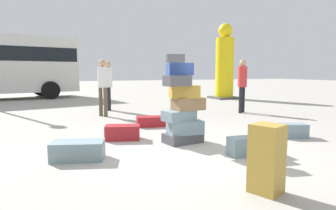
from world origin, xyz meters
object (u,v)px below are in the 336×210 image
(suitcase_slate_right_side, at_px, (250,146))
(person_tourist_with_camera, at_px, (108,81))
(suitcase_tower, at_px, (183,108))
(person_passerby_in_red, at_px, (103,82))
(suitcase_maroon_upright_blue, at_px, (152,121))
(yellow_dummy_statue, at_px, (225,66))
(person_bearded_onlooker, at_px, (242,81))
(suitcase_slate_behind_tower, at_px, (292,131))
(suitcase_slate_foreground_far, at_px, (78,150))
(suitcase_tan_foreground_near, at_px, (267,159))
(suitcase_maroon_left_side, at_px, (123,132))

(suitcase_slate_right_side, height_order, person_tourist_with_camera, person_tourist_with_camera)
(suitcase_tower, height_order, person_passerby_in_red, person_passerby_in_red)
(suitcase_maroon_upright_blue, height_order, suitcase_slate_right_side, suitcase_slate_right_side)
(yellow_dummy_statue, bearing_deg, person_bearded_onlooker, -116.93)
(suitcase_maroon_upright_blue, xyz_separation_m, suitcase_slate_behind_tower, (2.34, -2.31, 0.02))
(person_tourist_with_camera, height_order, person_passerby_in_red, person_passerby_in_red)
(suitcase_slate_foreground_far, bearing_deg, suitcase_tan_foreground_near, -31.45)
(suitcase_maroon_left_side, bearing_deg, suitcase_maroon_upright_blue, 65.37)
(person_passerby_in_red, bearing_deg, person_bearded_onlooker, 45.79)
(suitcase_slate_foreground_far, distance_m, suitcase_slate_behind_tower, 4.33)
(suitcase_maroon_upright_blue, distance_m, suitcase_tan_foreground_near, 4.34)
(suitcase_slate_foreground_far, relative_size, person_bearded_onlooker, 0.45)
(suitcase_slate_right_side, distance_m, yellow_dummy_statue, 10.48)
(suitcase_maroon_upright_blue, distance_m, person_passerby_in_red, 2.51)
(suitcase_tower, xyz_separation_m, suitcase_slate_behind_tower, (2.33, -0.47, -0.54))
(suitcase_slate_behind_tower, bearing_deg, suitcase_maroon_upright_blue, 156.13)
(suitcase_slate_behind_tower, xyz_separation_m, person_passerby_in_red, (-3.17, 4.49, 0.91))
(suitcase_slate_foreground_far, relative_size, yellow_dummy_statue, 0.21)
(suitcase_slate_foreground_far, height_order, yellow_dummy_statue, yellow_dummy_statue)
(suitcase_slate_right_side, bearing_deg, suitcase_tan_foreground_near, -115.78)
(suitcase_maroon_upright_blue, bearing_deg, suitcase_slate_behind_tower, -33.58)
(suitcase_tower, bearing_deg, person_passerby_in_red, 101.71)
(suitcase_tan_foreground_near, xyz_separation_m, suitcase_maroon_left_side, (-0.90, 3.19, -0.25))
(suitcase_tan_foreground_near, bearing_deg, suitcase_maroon_upright_blue, 66.27)
(suitcase_tower, distance_m, person_passerby_in_red, 4.12)
(suitcase_slate_foreground_far, height_order, suitcase_maroon_left_side, suitcase_maroon_left_side)
(suitcase_slate_behind_tower, xyz_separation_m, yellow_dummy_statue, (3.68, 8.18, 1.54))
(suitcase_slate_behind_tower, bearing_deg, suitcase_maroon_left_side, -178.40)
(suitcase_tower, distance_m, person_tourist_with_camera, 5.37)
(yellow_dummy_statue, bearing_deg, suitcase_tan_foreground_near, -121.02)
(suitcase_tower, height_order, person_bearded_onlooker, person_bearded_onlooker)
(suitcase_maroon_left_side, bearing_deg, suitcase_tower, -17.02)
(suitcase_slate_foreground_far, bearing_deg, suitcase_maroon_upright_blue, 65.09)
(suitcase_tan_foreground_near, xyz_separation_m, suitcase_slate_behind_tower, (2.46, 2.02, -0.25))
(suitcase_slate_behind_tower, distance_m, yellow_dummy_statue, 9.10)
(suitcase_tower, xyz_separation_m, suitcase_maroon_left_side, (-1.03, 0.70, -0.54))
(person_passerby_in_red, bearing_deg, suitcase_maroon_left_side, -34.80)
(suitcase_maroon_left_side, bearing_deg, person_bearded_onlooker, 43.70)
(suitcase_tan_foreground_near, xyz_separation_m, yellow_dummy_statue, (6.13, 10.20, 1.29))
(suitcase_maroon_left_side, distance_m, person_tourist_with_camera, 4.77)
(suitcase_slate_foreground_far, xyz_separation_m, person_tourist_with_camera, (1.58, 5.71, 0.89))
(suitcase_slate_right_side, bearing_deg, person_passerby_in_red, 112.15)
(suitcase_slate_foreground_far, height_order, person_tourist_with_camera, person_tourist_with_camera)
(suitcase_tower, distance_m, suitcase_slate_foreground_far, 2.10)
(suitcase_slate_foreground_far, distance_m, suitcase_tan_foreground_near, 2.85)
(suitcase_slate_right_side, xyz_separation_m, yellow_dummy_statue, (5.33, 8.90, 1.54))
(suitcase_tan_foreground_near, height_order, suitcase_maroon_left_side, suitcase_tan_foreground_near)
(suitcase_maroon_left_side, bearing_deg, suitcase_slate_foreground_far, -115.12)
(suitcase_slate_foreground_far, distance_m, suitcase_maroon_left_side, 1.44)
(suitcase_slate_right_side, bearing_deg, suitcase_maroon_left_side, 138.11)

